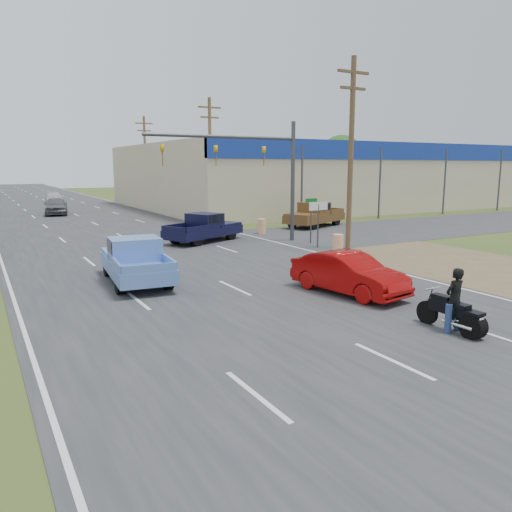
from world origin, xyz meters
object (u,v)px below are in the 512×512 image
brown_pickup (314,214)px  blue_pickup (135,260)px  rider (454,302)px  distant_car_silver (54,198)px  distant_car_grey (56,206)px  red_convertible (348,274)px  motorcycle (455,315)px  navy_pickup (205,227)px

brown_pickup → blue_pickup: bearing=100.9°
rider → distant_car_silver: bearing=-89.0°
blue_pickup → distant_car_grey: 30.42m
blue_pickup → distant_car_grey: size_ratio=1.14×
red_convertible → motorcycle: (-0.20, -4.65, -0.24)m
navy_pickup → rider: bearing=-27.5°
rider → distant_car_grey: 40.76m
navy_pickup → brown_pickup: 10.34m
rider → brown_pickup: (10.79, 21.23, 0.08)m
rider → red_convertible: bearing=-94.1°
blue_pickup → brown_pickup: (16.55, 11.10, 0.04)m
navy_pickup → brown_pickup: brown_pickup is taller
red_convertible → rider: size_ratio=2.62×
blue_pickup → distant_car_silver: size_ratio=1.17×
motorcycle → rider: 0.36m
distant_car_silver → distant_car_grey: bearing=-92.5°
distant_car_grey → distant_car_silver: 15.06m
rider → distant_car_silver: rider is taller
red_convertible → navy_pickup: (0.63, 13.85, 0.13)m
motorcycle → distant_car_grey: 40.82m
navy_pickup → motorcycle: bearing=-27.5°
motorcycle → blue_pickup: blue_pickup is taller
navy_pickup → distant_car_grey: bearing=168.4°
motorcycle → blue_pickup: 11.72m
red_convertible → blue_pickup: blue_pickup is taller
motorcycle → distant_car_grey: size_ratio=0.45×
red_convertible → brown_pickup: brown_pickup is taller
red_convertible → brown_pickup: size_ratio=0.75×
blue_pickup → distant_car_grey: bearing=93.1°
red_convertible → distant_car_silver: red_convertible is taller
blue_pickup → navy_pickup: size_ratio=0.99×
navy_pickup → distant_car_grey: navy_pickup is taller
blue_pickup → distant_car_silver: bearing=91.6°
rider → motorcycle: bearing=90.0°
blue_pickup → motorcycle: bearing=-54.9°
rider → brown_pickup: 23.81m
rider → navy_pickup: 18.47m
red_convertible → distant_car_grey: 36.22m
rider → navy_pickup: size_ratio=0.31×
motorcycle → brown_pickup: bearing=61.4°
blue_pickup → distant_car_silver: blue_pickup is taller
rider → navy_pickup: (0.83, 18.45, 0.02)m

